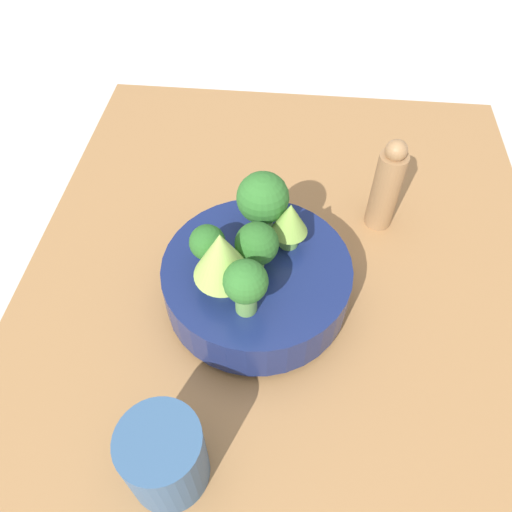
{
  "coord_description": "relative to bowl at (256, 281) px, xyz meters",
  "views": [
    {
      "loc": [
        0.36,
        0.0,
        0.62
      ],
      "look_at": [
        -0.04,
        -0.04,
        0.13
      ],
      "focal_mm": 35.0,
      "sensor_mm": 36.0,
      "label": 1
    }
  ],
  "objects": [
    {
      "name": "broccoli_floret_right",
      "position": [
        0.07,
        -0.01,
        0.08
      ],
      "size": [
        0.05,
        0.05,
        0.08
      ],
      "color": "#609347",
      "rests_on": "bowl"
    },
    {
      "name": "ground_plane",
      "position": [
        0.04,
        0.04,
        -0.07
      ],
      "size": [
        6.0,
        6.0,
        0.0
      ],
      "primitive_type": "plane",
      "color": "silver"
    },
    {
      "name": "cup",
      "position": [
        0.24,
        -0.07,
        0.01
      ],
      "size": [
        0.09,
        0.09,
        0.1
      ],
      "color": "#33567F",
      "rests_on": "table"
    },
    {
      "name": "bowl",
      "position": [
        0.0,
        0.0,
        0.0
      ],
      "size": [
        0.25,
        0.25,
        0.08
      ],
      "color": "navy",
      "rests_on": "table"
    },
    {
      "name": "pepper_mill",
      "position": [
        -0.17,
        0.18,
        0.03
      ],
      "size": [
        0.04,
        0.04,
        0.16
      ],
      "color": "#997047",
      "rests_on": "table"
    },
    {
      "name": "broccoli_floret_left",
      "position": [
        -0.07,
        0.0,
        0.09
      ],
      "size": [
        0.07,
        0.07,
        0.09
      ],
      "color": "#7AB256",
      "rests_on": "bowl"
    },
    {
      "name": "broccoli_floret_center",
      "position": [
        0.0,
        0.0,
        0.08
      ],
      "size": [
        0.06,
        0.06,
        0.07
      ],
      "color": "#6BA34C",
      "rests_on": "bowl"
    },
    {
      "name": "table",
      "position": [
        0.04,
        0.04,
        -0.06
      ],
      "size": [
        1.11,
        0.77,
        0.03
      ],
      "color": "#9E7042",
      "rests_on": "ground_plane"
    },
    {
      "name": "romanesco_piece_near",
      "position": [
        0.04,
        -0.04,
        0.1
      ],
      "size": [
        0.07,
        0.07,
        0.1
      ],
      "color": "#7AB256",
      "rests_on": "bowl"
    },
    {
      "name": "romanesco_piece_far",
      "position": [
        -0.04,
        0.04,
        0.08
      ],
      "size": [
        0.05,
        0.05,
        0.07
      ],
      "color": "#6BA34C",
      "rests_on": "bowl"
    },
    {
      "name": "broccoli_floret_front",
      "position": [
        0.0,
        -0.06,
        0.07
      ],
      "size": [
        0.05,
        0.05,
        0.07
      ],
      "color": "#609347",
      "rests_on": "bowl"
    }
  ]
}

